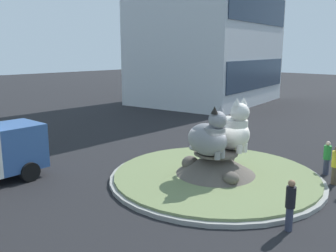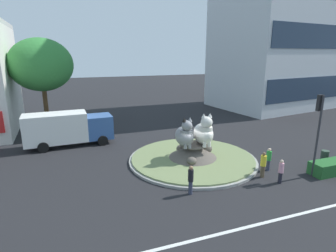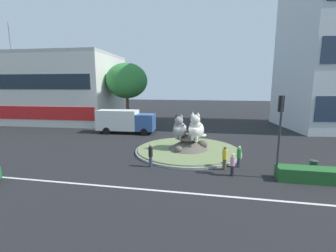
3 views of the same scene
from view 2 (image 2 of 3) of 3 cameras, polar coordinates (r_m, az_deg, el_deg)
The scene contains 13 objects.
ground_plane at distance 21.57m, azimuth 5.12°, elevation -7.13°, with size 160.00×160.00×0.00m, color black.
lane_centreline at distance 15.12m, azimuth 19.72°, elevation -18.36°, with size 112.00×0.20×0.01m, color silver.
roundabout_island at distance 21.43m, azimuth 5.15°, elevation -6.15°, with size 9.83×9.83×1.34m.
cat_statue_grey at distance 20.39m, azimuth 3.51°, elevation -1.91°, with size 1.58×2.36×2.29m.
cat_statue_white at distance 20.91m, azimuth 7.49°, elevation -1.34°, with size 1.74×2.49×2.52m.
traffic_light_mast at distance 20.29m, azimuth 28.83°, elevation 0.93°, with size 0.32×0.46×5.52m.
broadleaf_tree_behind_island at distance 31.78m, azimuth -24.89°, elevation 11.45°, with size 6.39×6.39×9.62m.
pedestrian_pink_shirt at distance 19.00m, azimuth 22.44°, elevation -8.63°, with size 0.31×0.31×1.61m.
pedestrian_black_shirt at distance 16.34m, azimuth 4.75°, elevation -10.95°, with size 0.33×0.33×1.80m.
pedestrian_green_shirt at distance 20.69m, azimuth 20.21°, elevation -6.41°, with size 0.35×0.35×1.66m.
pedestrian_yellow_shirt at distance 19.46m, azimuth 19.19°, elevation -7.49°, with size 0.37×0.37×1.77m.
delivery_box_truck at distance 25.94m, azimuth -20.15°, elevation -0.36°, with size 7.55×2.82×3.01m.
litter_bin at distance 24.23m, azimuth 29.81°, elevation -5.48°, with size 0.56×0.56×0.90m.
Camera 2 is at (-8.59, -18.05, 8.10)m, focal length 29.29 mm.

